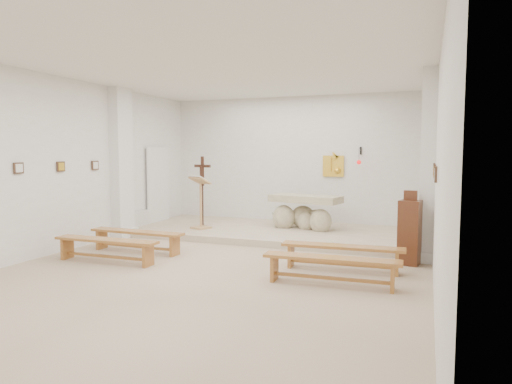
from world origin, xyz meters
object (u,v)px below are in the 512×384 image
at_px(donation_pedestal, 410,232).
at_px(bench_right_second, 331,264).
at_px(bench_left_front, 137,236).
at_px(bench_left_second, 106,245).
at_px(altar, 304,214).
at_px(crucifix_stand, 202,186).
at_px(bench_right_front, 342,252).
at_px(lectern, 200,202).

xyz_separation_m(donation_pedestal, bench_right_second, (-1.04, -1.80, -0.26)).
distance_m(donation_pedestal, bench_left_front, 5.24).
bearing_deg(bench_left_second, altar, 56.10).
xyz_separation_m(crucifix_stand, donation_pedestal, (4.95, -1.58, -0.58)).
height_order(altar, bench_right_front, altar).
bearing_deg(lectern, bench_left_second, -75.49).
height_order(lectern, crucifix_stand, crucifix_stand).
relative_size(altar, bench_right_second, 0.89).
relative_size(altar, crucifix_stand, 1.05).
distance_m(altar, lectern, 2.56).
bearing_deg(bench_left_second, bench_left_front, 89.09).
height_order(bench_right_front, bench_left_second, same).
bearing_deg(bench_right_second, lectern, 138.58).
bearing_deg(bench_left_front, crucifix_stand, 86.58).
height_order(donation_pedestal, bench_left_front, donation_pedestal).
bearing_deg(bench_right_second, altar, 107.93).
bearing_deg(altar, bench_right_second, -57.68).
height_order(bench_left_second, bench_right_second, same).
relative_size(bench_left_second, bench_right_second, 1.00).
bearing_deg(bench_right_second, bench_left_second, 177.92).
bearing_deg(bench_right_second, crucifix_stand, 136.98).
xyz_separation_m(crucifix_stand, bench_right_second, (3.91, -3.39, -0.84)).
distance_m(altar, bench_left_front, 4.10).
xyz_separation_m(bench_left_front, bench_right_second, (4.12, -0.93, 0.00)).
bearing_deg(bench_right_second, bench_left_front, 165.14).
distance_m(bench_right_front, bench_left_second, 4.22).
bearing_deg(bench_left_front, bench_left_second, -88.41).
distance_m(altar, donation_pedestal, 3.39).
height_order(bench_left_front, bench_right_front, same).
bearing_deg(bench_right_front, bench_right_second, -92.80).
relative_size(altar, donation_pedestal, 1.38).
bearing_deg(bench_right_front, donation_pedestal, 37.11).
bearing_deg(bench_left_front, bench_right_front, 1.59).
bearing_deg(crucifix_stand, bench_right_second, -22.68).
distance_m(bench_left_front, bench_left_second, 0.93).
bearing_deg(altar, crucifix_stand, -152.08).
height_order(lectern, donation_pedestal, lectern).
relative_size(lectern, crucifix_stand, 0.74).
xyz_separation_m(lectern, bench_left_front, (-0.27, -2.22, -0.47)).
relative_size(crucifix_stand, bench_left_front, 0.85).
xyz_separation_m(altar, bench_right_front, (1.48, -3.13, -0.17)).
distance_m(lectern, bench_right_second, 5.00).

